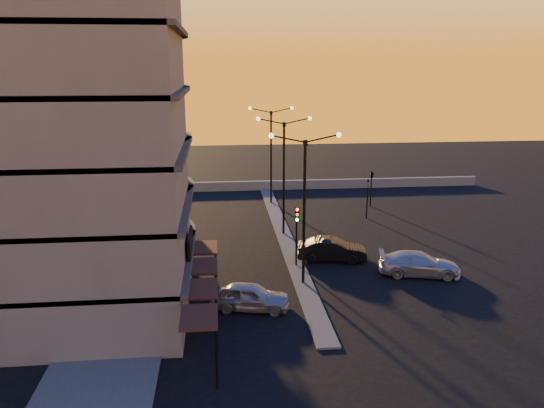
{
  "coord_description": "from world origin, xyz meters",
  "views": [
    {
      "loc": [
        -5.09,
        -30.56,
        13.34
      ],
      "look_at": [
        -1.41,
        5.35,
        3.83
      ],
      "focal_mm": 35.0,
      "sensor_mm": 36.0,
      "label": 1
    }
  ],
  "objects_px": {
    "streetlamp_mid": "(284,167)",
    "traffic_light_main": "(297,226)",
    "car_hatchback": "(251,296)",
    "car_wagon": "(419,264)",
    "car_sedan": "(332,250)"
  },
  "relations": [
    {
      "from": "streetlamp_mid",
      "to": "traffic_light_main",
      "type": "height_order",
      "value": "streetlamp_mid"
    },
    {
      "from": "streetlamp_mid",
      "to": "car_hatchback",
      "type": "xyz_separation_m",
      "value": [
        -3.5,
        -13.18,
        -4.84
      ]
    },
    {
      "from": "car_wagon",
      "to": "car_sedan",
      "type": "bearing_deg",
      "value": 70.43
    },
    {
      "from": "traffic_light_main",
      "to": "car_sedan",
      "type": "bearing_deg",
      "value": 21.01
    },
    {
      "from": "streetlamp_mid",
      "to": "car_wagon",
      "type": "bearing_deg",
      "value": -50.01
    },
    {
      "from": "car_hatchback",
      "to": "car_wagon",
      "type": "height_order",
      "value": "same"
    },
    {
      "from": "car_hatchback",
      "to": "car_sedan",
      "type": "height_order",
      "value": "car_sedan"
    },
    {
      "from": "car_hatchback",
      "to": "traffic_light_main",
      "type": "bearing_deg",
      "value": -17.51
    },
    {
      "from": "car_hatchback",
      "to": "car_wagon",
      "type": "distance_m",
      "value": 11.95
    },
    {
      "from": "streetlamp_mid",
      "to": "car_sedan",
      "type": "distance_m",
      "value": 8.21
    },
    {
      "from": "traffic_light_main",
      "to": "car_wagon",
      "type": "height_order",
      "value": "traffic_light_main"
    },
    {
      "from": "streetlamp_mid",
      "to": "car_sedan",
      "type": "relative_size",
      "value": 1.98
    },
    {
      "from": "car_wagon",
      "to": "traffic_light_main",
      "type": "bearing_deg",
      "value": 86.78
    },
    {
      "from": "traffic_light_main",
      "to": "car_hatchback",
      "type": "relative_size",
      "value": 0.96
    },
    {
      "from": "car_sedan",
      "to": "car_wagon",
      "type": "bearing_deg",
      "value": -112.15
    }
  ]
}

